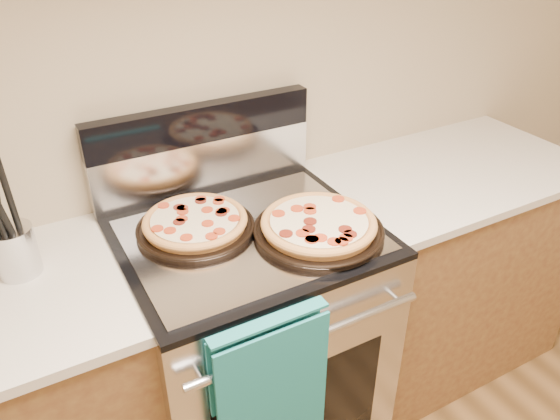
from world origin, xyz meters
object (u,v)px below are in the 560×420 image
range_body (250,345)px  pepperoni_pizza_back (195,223)px  pepperoni_pizza_front (319,226)px  utensil_crock (16,251)px

range_body → pepperoni_pizza_back: 0.52m
pepperoni_pizza_back → pepperoni_pizza_front: pepperoni_pizza_front is taller
range_body → pepperoni_pizza_front: 0.55m
range_body → utensil_crock: (-0.62, 0.13, 0.53)m
pepperoni_pizza_back → pepperoni_pizza_front: 0.37m
range_body → pepperoni_pizza_back: bearing=152.2°
pepperoni_pizza_back → utensil_crock: (-0.49, 0.06, 0.03)m
pepperoni_pizza_back → utensil_crock: utensil_crock is taller
pepperoni_pizza_front → pepperoni_pizza_back: bearing=148.2°
pepperoni_pizza_front → utensil_crock: 0.84m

